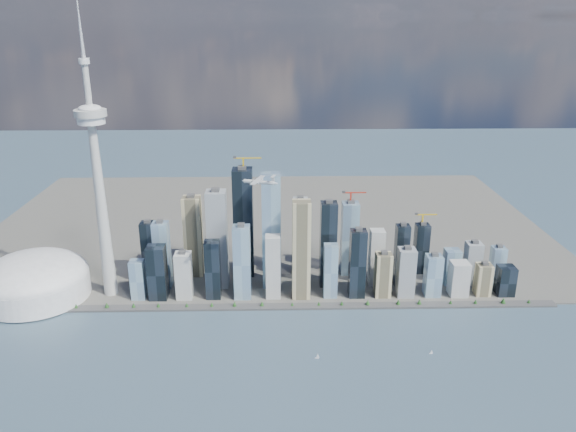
{
  "coord_description": "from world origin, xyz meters",
  "views": [
    {
      "loc": [
        24.05,
        -681.18,
        514.85
      ],
      "look_at": [
        45.14,
        260.0,
        178.66
      ],
      "focal_mm": 35.0,
      "sensor_mm": 36.0,
      "label": 1
    }
  ],
  "objects_px": {
    "dome_stadium": "(35,279)",
    "needle_tower": "(98,179)",
    "sailboat_east": "(431,352)",
    "sailboat_west": "(317,357)",
    "airplane": "(260,182)"
  },
  "relations": [
    {
      "from": "needle_tower",
      "to": "sailboat_west",
      "type": "height_order",
      "value": "needle_tower"
    },
    {
      "from": "needle_tower",
      "to": "sailboat_west",
      "type": "distance_m",
      "value": 506.03
    },
    {
      "from": "needle_tower",
      "to": "airplane",
      "type": "height_order",
      "value": "needle_tower"
    },
    {
      "from": "dome_stadium",
      "to": "needle_tower",
      "type": "bearing_deg",
      "value": 4.09
    },
    {
      "from": "dome_stadium",
      "to": "sailboat_east",
      "type": "distance_m",
      "value": 743.75
    },
    {
      "from": "dome_stadium",
      "to": "sailboat_west",
      "type": "relative_size",
      "value": 19.77
    },
    {
      "from": "needle_tower",
      "to": "airplane",
      "type": "distance_m",
      "value": 314.17
    },
    {
      "from": "needle_tower",
      "to": "sailboat_east",
      "type": "bearing_deg",
      "value": -20.79
    },
    {
      "from": "needle_tower",
      "to": "sailboat_east",
      "type": "xyz_separation_m",
      "value": [
        573.23,
        -217.62,
        -233.18
      ]
    },
    {
      "from": "needle_tower",
      "to": "airplane",
      "type": "relative_size",
      "value": 8.88
    },
    {
      "from": "dome_stadium",
      "to": "sailboat_east",
      "type": "bearing_deg",
      "value": -16.23
    },
    {
      "from": "needle_tower",
      "to": "sailboat_east",
      "type": "distance_m",
      "value": 656.0
    },
    {
      "from": "needle_tower",
      "to": "dome_stadium",
      "type": "bearing_deg",
      "value": -175.91
    },
    {
      "from": "airplane",
      "to": "sailboat_west",
      "type": "relative_size",
      "value": 6.12
    },
    {
      "from": "needle_tower",
      "to": "dome_stadium",
      "type": "relative_size",
      "value": 2.75
    }
  ]
}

